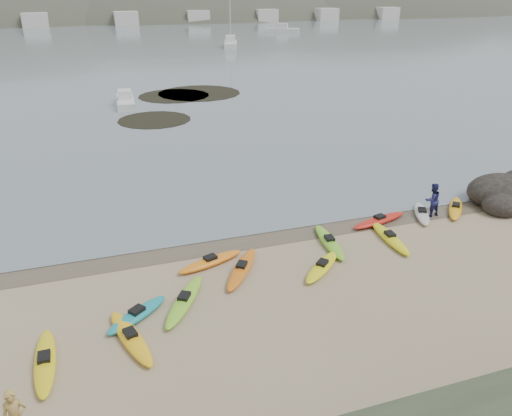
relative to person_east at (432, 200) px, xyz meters
name	(u,v)px	position (x,y,z in m)	size (l,w,h in m)	color
ground	(256,235)	(-9.86, 0.86, -0.95)	(600.00, 600.00, 0.00)	tan
wet_sand	(258,237)	(-9.86, 0.56, -0.95)	(60.00, 60.00, 0.00)	brown
water	(90,6)	(-9.86, 300.86, -0.94)	(1200.00, 1200.00, 0.00)	slate
kayaks	(289,262)	(-9.42, -2.51, -0.78)	(23.06, 9.34, 0.34)	orange
person_east	(432,200)	(0.00, 0.00, 0.00)	(0.92, 0.72, 1.90)	navy
rock_cluster	(510,197)	(5.63, 0.17, -0.68)	(5.52, 4.10, 1.99)	black
kelp_mats	(182,99)	(-7.30, 34.30, -0.92)	(14.90, 19.15, 0.04)	black
moored_boats	(149,46)	(-4.56, 82.89, -0.37)	(84.28, 80.85, 1.23)	silver
far_hills	(199,55)	(29.52, 194.83, -16.88)	(550.00, 135.00, 80.00)	#384235
far_town	(124,18)	(-3.86, 145.86, 1.05)	(199.00, 5.00, 4.00)	beige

